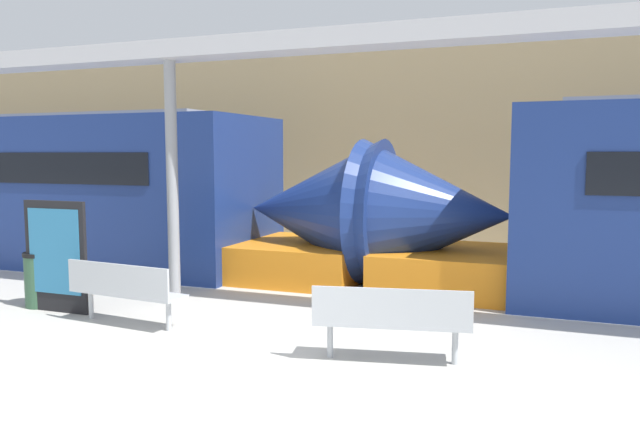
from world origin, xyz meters
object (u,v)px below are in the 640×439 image
object	(u,v)px
bench_near	(391,317)
trash_bin	(40,279)
support_column_near	(172,182)
bench_far	(123,288)
poster_board	(56,256)

from	to	relation	value
bench_near	trash_bin	distance (m)	5.80
trash_bin	support_column_near	world-z (taller)	support_column_near
support_column_near	trash_bin	bearing A→B (deg)	-144.98
bench_far	bench_near	bearing A→B (deg)	2.42
bench_near	poster_board	distance (m)	5.29
trash_bin	poster_board	size ratio (longest dim) A/B	0.51
bench_near	trash_bin	bearing A→B (deg)	162.24
bench_near	bench_far	distance (m)	3.83
bench_far	trash_bin	xyz separation A→B (m)	(-1.93, 0.46, -0.10)
poster_board	support_column_near	distance (m)	2.07
trash_bin	poster_board	xyz separation A→B (m)	(0.50, -0.17, 0.42)
bench_far	support_column_near	bearing A→B (deg)	104.62
bench_far	poster_board	distance (m)	1.50
bench_near	trash_bin	size ratio (longest dim) A/B	2.15
trash_bin	poster_board	world-z (taller)	poster_board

